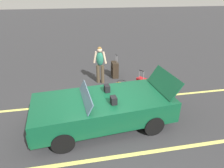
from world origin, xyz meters
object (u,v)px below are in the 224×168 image
convertible_car (97,109)px  duffel_bag (121,86)px  suitcase_large_black (115,70)px  suitcase_medium_bright (142,85)px  traveler_person (100,63)px

convertible_car → duffel_bag: 2.60m
suitcase_large_black → suitcase_medium_bright: suitcase_large_black is taller
suitcase_large_black → traveler_person: traveler_person is taller
suitcase_medium_bright → traveler_person: 2.04m
suitcase_medium_bright → duffel_bag: size_ratio=1.41×
duffel_bag → suitcase_medium_bright: bearing=149.9°
duffel_bag → traveler_person: bearing=-44.9°
suitcase_medium_bright → duffel_bag: suitcase_medium_bright is taller
suitcase_medium_bright → duffel_bag: 0.86m
suitcase_medium_bright → traveler_person: size_ratio=0.60×
suitcase_medium_bright → duffel_bag: bearing=116.9°
duffel_bag → traveler_person: (0.79, -0.79, 0.77)m
suitcase_large_black → suitcase_medium_bright: bearing=114.4°
convertible_car → suitcase_large_black: bearing=-114.7°
traveler_person → suitcase_large_black: bearing=143.0°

